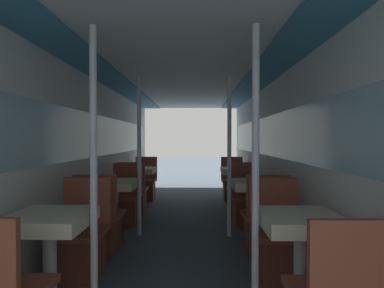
# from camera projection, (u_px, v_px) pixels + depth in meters

# --- Properties ---
(wall_left) EXTENTS (0.05, 8.52, 2.16)m
(wall_left) POSITION_uv_depth(u_px,v_px,m) (91.00, 153.00, 4.20)
(wall_left) COLOR silver
(wall_left) RESTS_ON ground_plane
(wall_right) EXTENTS (0.05, 8.52, 2.16)m
(wall_right) POSITION_uv_depth(u_px,v_px,m) (279.00, 153.00, 4.16)
(wall_right) COLOR silver
(wall_right) RESTS_ON ground_plane
(ceiling_panel) EXTENTS (2.63, 8.52, 0.07)m
(ceiling_panel) POSITION_uv_depth(u_px,v_px,m) (185.00, 75.00, 4.16)
(ceiling_panel) COLOR silver
(ceiling_panel) RESTS_ON wall_left
(dining_table_left_0) EXTENTS (0.58, 0.58, 0.75)m
(dining_table_left_0) POSITION_uv_depth(u_px,v_px,m) (50.00, 229.00, 2.27)
(dining_table_left_0) COLOR #4C4C51
(dining_table_left_0) RESTS_ON ground_plane
(chair_left_far_0) EXTENTS (0.47, 0.47, 0.92)m
(chair_left_far_0) POSITION_uv_depth(u_px,v_px,m) (80.00, 247.00, 2.87)
(chair_left_far_0) COLOR brown
(chair_left_far_0) RESTS_ON ground_plane
(support_pole_left_0) EXTENTS (0.06, 0.06, 2.16)m
(support_pole_left_0) POSITION_uv_depth(u_px,v_px,m) (94.00, 169.00, 2.25)
(support_pole_left_0) COLOR silver
(support_pole_left_0) RESTS_ON ground_plane
(dining_table_left_1) EXTENTS (0.58, 0.58, 0.75)m
(dining_table_left_1) POSITION_uv_depth(u_px,v_px,m) (115.00, 190.00, 4.06)
(dining_table_left_1) COLOR #4C4C51
(dining_table_left_1) RESTS_ON ground_plane
(chair_left_near_1) EXTENTS (0.47, 0.47, 0.92)m
(chair_left_near_1) POSITION_uv_depth(u_px,v_px,m) (101.00, 228.00, 3.47)
(chair_left_near_1) COLOR brown
(chair_left_near_1) RESTS_ON ground_plane
(chair_left_far_1) EXTENTS (0.47, 0.47, 0.92)m
(chair_left_far_1) POSITION_uv_depth(u_px,v_px,m) (125.00, 205.00, 4.66)
(chair_left_far_1) COLOR brown
(chair_left_far_1) RESTS_ON ground_plane
(support_pole_left_1) EXTENTS (0.06, 0.06, 2.16)m
(support_pole_left_1) POSITION_uv_depth(u_px,v_px,m) (139.00, 156.00, 4.05)
(support_pole_left_1) COLOR silver
(support_pole_left_1) RESTS_ON ground_plane
(dining_table_left_2) EXTENTS (0.58, 0.58, 0.75)m
(dining_table_left_2) POSITION_uv_depth(u_px,v_px,m) (140.00, 174.00, 5.85)
(dining_table_left_2) COLOR #4C4C51
(dining_table_left_2) RESTS_ON ground_plane
(chair_left_near_2) EXTENTS (0.47, 0.47, 0.92)m
(chair_left_near_2) POSITION_uv_depth(u_px,v_px,m) (133.00, 198.00, 5.26)
(chair_left_near_2) COLOR brown
(chair_left_near_2) RESTS_ON ground_plane
(chair_left_far_2) EXTENTS (0.47, 0.47, 0.92)m
(chair_left_far_2) POSITION_uv_depth(u_px,v_px,m) (145.00, 187.00, 6.45)
(chair_left_far_2) COLOR brown
(chair_left_far_2) RESTS_ON ground_plane
(dining_table_right_0) EXTENTS (0.58, 0.58, 0.75)m
(dining_table_right_0) POSITION_uv_depth(u_px,v_px,m) (301.00, 230.00, 2.24)
(dining_table_right_0) COLOR #4C4C51
(dining_table_right_0) RESTS_ON ground_plane
(chair_right_far_0) EXTENTS (0.47, 0.47, 0.92)m
(chair_right_far_0) POSITION_uv_depth(u_px,v_px,m) (279.00, 248.00, 2.84)
(chair_right_far_0) COLOR brown
(chair_right_far_0) RESTS_ON ground_plane
(support_pole_right_0) EXTENTS (0.06, 0.06, 2.16)m
(support_pole_right_0) POSITION_uv_depth(u_px,v_px,m) (256.00, 170.00, 2.24)
(support_pole_right_0) COLOR silver
(support_pole_right_0) RESTS_ON ground_plane
(dining_table_right_1) EXTENTS (0.58, 0.58, 0.75)m
(dining_table_right_1) POSITION_uv_depth(u_px,v_px,m) (254.00, 190.00, 4.03)
(dining_table_right_1) COLOR #4C4C51
(dining_table_right_1) RESTS_ON ground_plane
(chair_right_near_1) EXTENTS (0.47, 0.47, 0.92)m
(chair_right_near_1) POSITION_uv_depth(u_px,v_px,m) (264.00, 229.00, 3.44)
(chair_right_near_1) COLOR brown
(chair_right_near_1) RESTS_ON ground_plane
(chair_right_far_1) EXTENTS (0.47, 0.47, 0.92)m
(chair_right_far_1) POSITION_uv_depth(u_px,v_px,m) (247.00, 206.00, 4.63)
(chair_right_far_1) COLOR brown
(chair_right_far_1) RESTS_ON ground_plane
(support_pole_right_1) EXTENTS (0.06, 0.06, 2.16)m
(support_pole_right_1) POSITION_uv_depth(u_px,v_px,m) (229.00, 156.00, 4.03)
(support_pole_right_1) COLOR silver
(support_pole_right_1) RESTS_ON ground_plane
(dining_table_right_2) EXTENTS (0.58, 0.58, 0.75)m
(dining_table_right_2) POSITION_uv_depth(u_px,v_px,m) (237.00, 174.00, 5.82)
(dining_table_right_2) COLOR #4C4C51
(dining_table_right_2) RESTS_ON ground_plane
(chair_right_near_2) EXTENTS (0.47, 0.47, 0.92)m
(chair_right_near_2) POSITION_uv_depth(u_px,v_px,m) (241.00, 198.00, 5.23)
(chair_right_near_2) COLOR brown
(chair_right_near_2) RESTS_ON ground_plane
(chair_right_far_2) EXTENTS (0.47, 0.47, 0.92)m
(chair_right_far_2) POSITION_uv_depth(u_px,v_px,m) (233.00, 187.00, 6.42)
(chair_right_far_2) COLOR brown
(chair_right_far_2) RESTS_ON ground_plane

